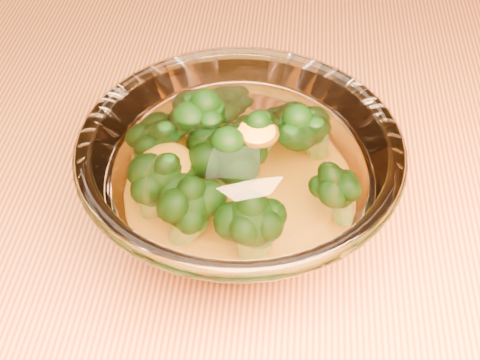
# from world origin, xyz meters

# --- Properties ---
(table) EXTENTS (1.20, 0.80, 0.75)m
(table) POSITION_xyz_m (0.00, 0.00, 0.65)
(table) COLOR #E38844
(table) RESTS_ON ground
(glass_bowl) EXTENTS (0.25, 0.25, 0.11)m
(glass_bowl) POSITION_xyz_m (-0.04, -0.03, 0.81)
(glass_bowl) COLOR white
(glass_bowl) RESTS_ON table
(cheese_sauce) EXTENTS (0.13, 0.13, 0.04)m
(cheese_sauce) POSITION_xyz_m (-0.04, -0.03, 0.78)
(cheese_sauce) COLOR orange
(cheese_sauce) RESTS_ON glass_bowl
(broccoli_heap) EXTENTS (0.17, 0.17, 0.08)m
(broccoli_heap) POSITION_xyz_m (-0.05, -0.02, 0.82)
(broccoli_heap) COLOR black
(broccoli_heap) RESTS_ON cheese_sauce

